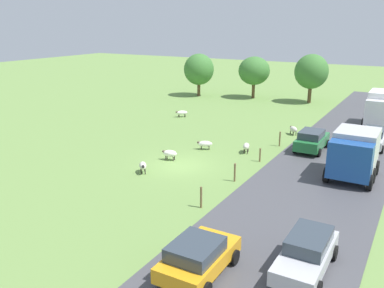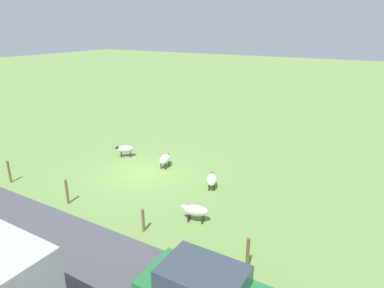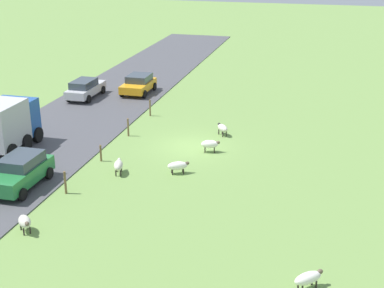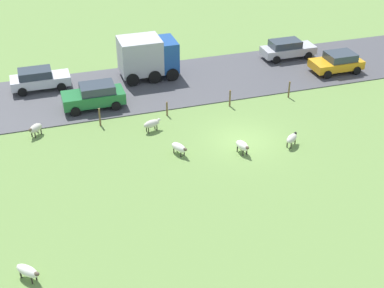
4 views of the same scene
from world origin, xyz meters
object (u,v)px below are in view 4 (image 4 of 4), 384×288
at_px(sheep_3, 292,138).
at_px(car_1, 337,62).
at_px(sheep_5, 152,124).
at_px(sheep_4, 242,146).
at_px(sheep_1, 28,271).
at_px(car_3, 287,49).
at_px(sheep_0, 35,128).
at_px(car_0, 94,96).
at_px(truck_0, 147,56).
at_px(sheep_2, 179,148).
at_px(car_4, 39,79).

height_order(sheep_3, car_1, car_1).
xyz_separation_m(sheep_3, sheep_5, (4.30, 7.63, 0.01)).
xyz_separation_m(sheep_3, sheep_4, (0.12, 3.15, -0.00)).
bearing_deg(sheep_1, car_1, -57.41).
bearing_deg(car_1, car_3, 33.75).
relative_size(sheep_0, car_0, 0.25).
bearing_deg(sheep_0, truck_0, -53.55).
distance_m(sheep_3, truck_0, 13.79).
distance_m(sheep_2, sheep_4, 3.74).
xyz_separation_m(sheep_1, sheep_3, (6.52, -15.78, 0.04)).
relative_size(car_1, car_3, 0.89).
bearing_deg(sheep_1, sheep_2, -49.72).
relative_size(sheep_0, car_4, 0.25).
bearing_deg(sheep_3, sheep_4, 87.76).
relative_size(sheep_0, truck_0, 0.25).
bearing_deg(car_3, sheep_4, 144.07).
height_order(sheep_5, truck_0, truck_0).
distance_m(sheep_5, car_0, 5.21).
relative_size(sheep_1, car_0, 0.28).
bearing_deg(car_1, sheep_4, 127.36).
distance_m(car_3, car_4, 19.82).
bearing_deg(truck_0, sheep_1, 152.47).
relative_size(sheep_5, car_1, 0.32).
xyz_separation_m(sheep_5, truck_0, (8.10, -1.71, 1.21)).
bearing_deg(car_0, car_3, -76.37).
height_order(sheep_2, sheep_4, sheep_4).
bearing_deg(car_4, sheep_0, 173.88).
bearing_deg(truck_0, sheep_2, 175.72).
bearing_deg(sheep_3, car_0, 50.91).
bearing_deg(car_1, car_0, 90.91).
xyz_separation_m(sheep_0, sheep_3, (-5.93, -14.68, 0.00)).
distance_m(car_1, car_4, 22.59).
distance_m(sheep_2, car_1, 16.96).
distance_m(sheep_3, car_4, 18.84).
relative_size(sheep_0, car_3, 0.24).
relative_size(sheep_3, sheep_5, 0.88).
distance_m(car_0, car_4, 5.29).
distance_m(sheep_5, truck_0, 8.36).
xyz_separation_m(sheep_0, truck_0, (6.47, -8.76, 1.22)).
xyz_separation_m(truck_0, car_1, (-3.51, -14.24, -0.88)).
relative_size(sheep_3, car_3, 0.25).
bearing_deg(sheep_4, sheep_1, 117.76).
bearing_deg(sheep_0, car_1, -82.68).
height_order(sheep_4, sheep_5, sheep_4).
relative_size(sheep_5, car_0, 0.30).
bearing_deg(sheep_0, car_3, -72.09).
relative_size(sheep_1, sheep_5, 0.95).
relative_size(sheep_2, sheep_4, 1.05).
height_order(truck_0, car_3, truck_0).
relative_size(car_0, car_1, 1.07).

